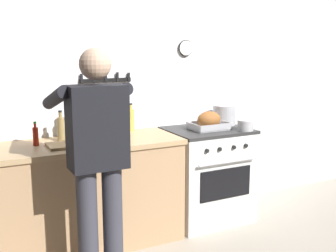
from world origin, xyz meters
name	(u,v)px	position (x,y,z in m)	size (l,w,h in m)	color
wall_back	(170,85)	(0.00, 1.35, 1.30)	(6.00, 0.13, 2.60)	silver
counter_block	(58,197)	(-1.21, 0.99, 0.46)	(2.03, 0.65, 0.90)	tan
stove	(207,174)	(0.22, 0.99, 0.45)	(0.76, 0.67, 0.90)	white
person_cook	(97,154)	(-1.06, 0.36, 0.95)	(0.51, 0.63, 1.66)	#383842
roasting_pan	(209,121)	(0.21, 0.96, 0.98)	(0.35, 0.26, 0.17)	#B7B7BC
stock_pot	(224,115)	(0.48, 1.10, 1.00)	(0.23, 0.23, 0.20)	#B7B7BC
saucepan	(245,125)	(0.49, 0.76, 0.95)	(0.15, 0.15, 0.10)	#B7B7BC
cutting_board	(71,144)	(-1.11, 0.90, 0.91)	(0.36, 0.24, 0.02)	tan
bottle_vinegar	(61,128)	(-1.14, 1.09, 1.01)	(0.06, 0.06, 0.25)	#997F4C
bottle_dish_soap	(114,125)	(-0.67, 1.13, 0.99)	(0.07, 0.07, 0.21)	#338CCC
bottle_cooking_oil	(131,119)	(-0.46, 1.24, 1.01)	(0.07, 0.07, 0.26)	gold
bottle_hot_sauce	(36,136)	(-1.35, 1.03, 0.98)	(0.05, 0.05, 0.19)	red
bottle_olive_oil	(69,125)	(-1.06, 1.14, 1.02)	(0.06, 0.06, 0.28)	#385623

